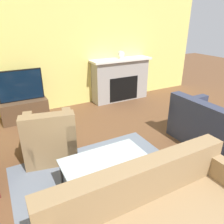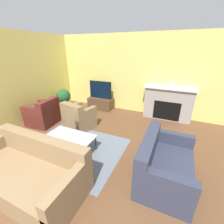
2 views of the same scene
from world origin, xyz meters
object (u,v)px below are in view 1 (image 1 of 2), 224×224
object	(u,v)px
armchair_accent	(50,139)
coffee_table	(105,162)
tv	(21,86)
couch_loveseat	(212,129)
mantel_clock	(121,54)

from	to	relation	value
armchair_accent	coffee_table	size ratio (longest dim) A/B	0.80
tv	couch_loveseat	size ratio (longest dim) A/B	0.66
coffee_table	mantel_clock	xyz separation A→B (m)	(1.85, 2.75, 0.84)
armchair_accent	coffee_table	xyz separation A→B (m)	(0.47, -0.98, 0.04)
mantel_clock	tv	bearing A→B (deg)	-177.02
tv	armchair_accent	size ratio (longest dim) A/B	1.00
armchair_accent	coffee_table	bearing A→B (deg)	127.78
couch_loveseat	armchair_accent	world-z (taller)	same
tv	mantel_clock	xyz separation A→B (m)	(2.47, 0.13, 0.43)
coffee_table	mantel_clock	size ratio (longest dim) A/B	5.80
mantel_clock	couch_loveseat	bearing A→B (deg)	-85.84
couch_loveseat	mantel_clock	distance (m)	2.88
tv	coffee_table	xyz separation A→B (m)	(0.62, -2.63, -0.42)
armchair_accent	mantel_clock	bearing A→B (deg)	-130.56
armchair_accent	mantel_clock	world-z (taller)	mantel_clock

